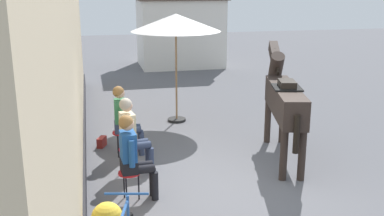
{
  "coord_description": "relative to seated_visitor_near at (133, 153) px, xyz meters",
  "views": [
    {
      "loc": [
        -2.2,
        -6.8,
        3.31
      ],
      "look_at": [
        -0.4,
        1.2,
        1.05
      ],
      "focal_mm": 43.28,
      "sensor_mm": 36.0,
      "label": 1
    }
  ],
  "objects": [
    {
      "name": "satchel_bag",
      "position": [
        -0.41,
        2.57,
        -0.68
      ],
      "size": [
        0.22,
        0.3,
        0.2
      ],
      "primitive_type": "cube",
      "rotation": [
        0.0,
        0.0,
        4.32
      ],
      "color": "maroon",
      "rests_on": "ground_plane"
    },
    {
      "name": "distant_cottage",
      "position": [
        3.03,
        11.58,
        1.02
      ],
      "size": [
        3.4,
        2.6,
        3.5
      ],
      "color": "silver",
      "rests_on": "ground_plane"
    },
    {
      "name": "seated_visitor_near",
      "position": [
        0.0,
        0.0,
        0.0
      ],
      "size": [
        0.61,
        0.49,
        1.39
      ],
      "color": "red",
      "rests_on": "ground_plane"
    },
    {
      "name": "pub_facade_wall",
      "position": [
        -0.91,
        1.67,
        0.76
      ],
      "size": [
        0.34,
        14.0,
        3.4
      ],
      "color": "#CCB793",
      "rests_on": "ground_plane"
    },
    {
      "name": "ground_plane",
      "position": [
        1.63,
        3.17,
        -0.78
      ],
      "size": [
        40.0,
        40.0,
        0.0
      ],
      "primitive_type": "plane",
      "color": "#56565B"
    },
    {
      "name": "cafe_parasol",
      "position": [
        1.45,
        4.02,
        1.59
      ],
      "size": [
        2.1,
        2.1,
        2.58
      ],
      "color": "black",
      "rests_on": "ground_plane"
    },
    {
      "name": "seated_visitor_middle",
      "position": [
        0.08,
        1.05,
        0.0
      ],
      "size": [
        0.61,
        0.48,
        1.39
      ],
      "color": "red",
      "rests_on": "ground_plane"
    },
    {
      "name": "seated_visitor_far",
      "position": [
        0.03,
        1.99,
        0.0
      ],
      "size": [
        0.61,
        0.49,
        1.39
      ],
      "color": "red",
      "rests_on": "ground_plane"
    },
    {
      "name": "saddled_horse_center",
      "position": [
        2.98,
        1.23,
        0.38
      ],
      "size": [
        0.99,
        2.94,
        2.06
      ],
      "color": "#2D231E",
      "rests_on": "ground_plane"
    }
  ]
}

